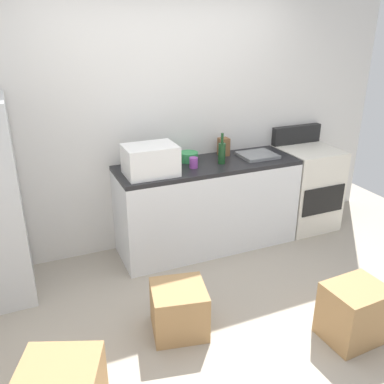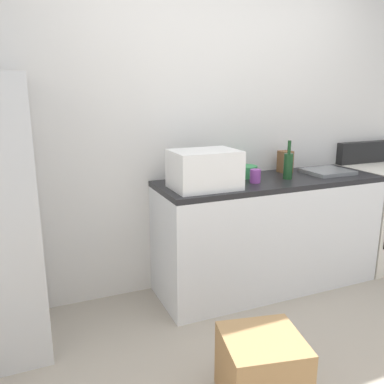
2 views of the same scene
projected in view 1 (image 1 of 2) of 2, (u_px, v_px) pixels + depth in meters
ground_plane at (237, 322)px, 3.24m from camera, size 6.00×6.00×0.00m
wall_back at (166, 118)px, 4.06m from camera, size 5.00×0.10×2.60m
kitchen_counter at (207, 205)px, 4.20m from camera, size 1.80×0.60×0.90m
stove_oven at (306, 186)px, 4.64m from camera, size 0.60×0.61×1.10m
microwave at (150, 160)px, 3.69m from camera, size 0.46×0.34×0.27m
sink_basin at (257, 155)px, 4.23m from camera, size 0.36×0.32×0.03m
wine_bottle at (222, 153)px, 3.98m from camera, size 0.07×0.07×0.30m
coffee_mug at (194, 163)px, 3.89m from camera, size 0.08×0.08×0.10m
knife_block at (224, 147)px, 4.24m from camera, size 0.10×0.10×0.18m
mixing_bowl at (188, 157)px, 4.08m from camera, size 0.19×0.19×0.09m
cardboard_box_large at (354, 313)px, 3.02m from camera, size 0.44×0.37×0.43m
cardboard_box_medium at (179, 309)px, 3.09m from camera, size 0.47×0.45×0.37m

